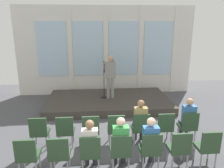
# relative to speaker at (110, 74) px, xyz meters

# --- Properties ---
(rear_partition) EXTENTS (8.25, 0.14, 4.12)m
(rear_partition) POSITION_rel_speaker_xyz_m (-0.03, 1.63, 0.74)
(rear_partition) COLOR silver
(rear_partition) RESTS_ON ground
(stage_platform) EXTENTS (5.02, 2.74, 0.30)m
(stage_platform) POSITION_rel_speaker_xyz_m (-0.08, -0.03, -1.18)
(stage_platform) COLOR #3F3833
(stage_platform) RESTS_ON ground
(speaker) EXTENTS (0.52, 0.69, 1.76)m
(speaker) POSITION_rel_speaker_xyz_m (0.00, 0.00, 0.00)
(speaker) COLOR gray
(speaker) RESTS_ON stage_platform
(mic_stand) EXTENTS (0.28, 0.28, 1.55)m
(mic_stand) POSITION_rel_speaker_xyz_m (-0.25, 0.09, -0.69)
(mic_stand) COLOR black
(mic_stand) RESTS_ON stage_platform
(chair_r0_c0) EXTENTS (0.46, 0.44, 0.94)m
(chair_r0_c0) POSITION_rel_speaker_xyz_m (-2.16, -3.18, -0.80)
(chair_r0_c0) COLOR #99999E
(chair_r0_c0) RESTS_ON ground
(chair_r0_c1) EXTENTS (0.46, 0.44, 0.94)m
(chair_r0_c1) POSITION_rel_speaker_xyz_m (-1.47, -3.18, -0.80)
(chair_r0_c1) COLOR #99999E
(chair_r0_c1) RESTS_ON ground
(chair_r0_c2) EXTENTS (0.46, 0.44, 0.94)m
(chair_r0_c2) POSITION_rel_speaker_xyz_m (-0.78, -3.18, -0.80)
(chair_r0_c2) COLOR #99999E
(chair_r0_c2) RESTS_ON ground
(chair_r0_c3) EXTENTS (0.46, 0.44, 0.94)m
(chair_r0_c3) POSITION_rel_speaker_xyz_m (-0.08, -3.18, -0.80)
(chair_r0_c3) COLOR #99999E
(chair_r0_c3) RESTS_ON ground
(chair_r0_c4) EXTENTS (0.46, 0.44, 0.94)m
(chair_r0_c4) POSITION_rel_speaker_xyz_m (0.61, -3.18, -0.80)
(chair_r0_c4) COLOR #99999E
(chair_r0_c4) RESTS_ON ground
(audience_r0_c4) EXTENTS (0.36, 0.39, 1.30)m
(audience_r0_c4) POSITION_rel_speaker_xyz_m (0.61, -3.09, -0.61)
(audience_r0_c4) COLOR #2D2D33
(audience_r0_c4) RESTS_ON ground
(chair_r0_c5) EXTENTS (0.46, 0.44, 0.94)m
(chair_r0_c5) POSITION_rel_speaker_xyz_m (1.30, -3.18, -0.80)
(chair_r0_c5) COLOR #99999E
(chair_r0_c5) RESTS_ON ground
(chair_r0_c6) EXTENTS (0.46, 0.44, 0.94)m
(chair_r0_c6) POSITION_rel_speaker_xyz_m (1.99, -3.18, -0.80)
(chair_r0_c6) COLOR #99999E
(chair_r0_c6) RESTS_ON ground
(audience_r0_c6) EXTENTS (0.36, 0.39, 1.31)m
(audience_r0_c6) POSITION_rel_speaker_xyz_m (1.99, -3.09, -0.60)
(audience_r0_c6) COLOR #2D2D33
(audience_r0_c6) RESTS_ON ground
(chair_r1_c0) EXTENTS (0.46, 0.44, 0.94)m
(chair_r1_c0) POSITION_rel_speaker_xyz_m (-2.16, -4.28, -0.80)
(chair_r1_c0) COLOR #99999E
(chair_r1_c0) RESTS_ON ground
(chair_r1_c1) EXTENTS (0.46, 0.44, 0.94)m
(chair_r1_c1) POSITION_rel_speaker_xyz_m (-1.47, -4.28, -0.80)
(chair_r1_c1) COLOR #99999E
(chair_r1_c1) RESTS_ON ground
(chair_r1_c2) EXTENTS (0.46, 0.44, 0.94)m
(chair_r1_c2) POSITION_rel_speaker_xyz_m (-0.78, -4.28, -0.80)
(chair_r1_c2) COLOR #99999E
(chair_r1_c2) RESTS_ON ground
(audience_r1_c2) EXTENTS (0.36, 0.39, 1.27)m
(audience_r1_c2) POSITION_rel_speaker_xyz_m (-0.78, -4.19, -0.62)
(audience_r1_c2) COLOR #2D2D33
(audience_r1_c2) RESTS_ON ground
(chair_r1_c3) EXTENTS (0.46, 0.44, 0.94)m
(chair_r1_c3) POSITION_rel_speaker_xyz_m (-0.08, -4.28, -0.80)
(chair_r1_c3) COLOR #99999E
(chair_r1_c3) RESTS_ON ground
(audience_r1_c3) EXTENTS (0.36, 0.39, 1.31)m
(audience_r1_c3) POSITION_rel_speaker_xyz_m (-0.08, -4.19, -0.60)
(audience_r1_c3) COLOR #2D2D33
(audience_r1_c3) RESTS_ON ground
(chair_r1_c4) EXTENTS (0.46, 0.44, 0.94)m
(chair_r1_c4) POSITION_rel_speaker_xyz_m (0.61, -4.28, -0.80)
(chair_r1_c4) COLOR #99999E
(chair_r1_c4) RESTS_ON ground
(audience_r1_c4) EXTENTS (0.36, 0.39, 1.28)m
(audience_r1_c4) POSITION_rel_speaker_xyz_m (0.61, -4.19, -0.62)
(audience_r1_c4) COLOR #2D2D33
(audience_r1_c4) RESTS_ON ground
(chair_r1_c5) EXTENTS (0.46, 0.44, 0.94)m
(chair_r1_c5) POSITION_rel_speaker_xyz_m (1.30, -4.28, -0.80)
(chair_r1_c5) COLOR #99999E
(chair_r1_c5) RESTS_ON ground
(chair_r1_c6) EXTENTS (0.46, 0.44, 0.94)m
(chair_r1_c6) POSITION_rel_speaker_xyz_m (1.99, -4.28, -0.80)
(chair_r1_c6) COLOR #99999E
(chair_r1_c6) RESTS_ON ground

